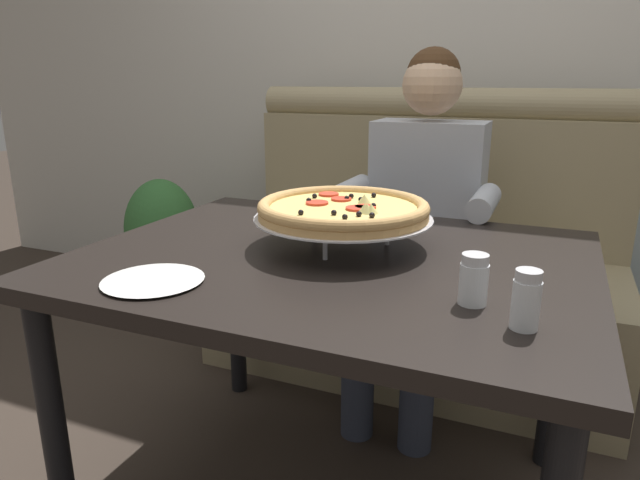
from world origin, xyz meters
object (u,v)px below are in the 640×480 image
at_px(diner_main, 420,211).
at_px(shaker_parmesan, 526,304).
at_px(plate_near_left, 153,278).
at_px(booth_bench, 417,269).
at_px(potted_plant, 163,241).
at_px(shaker_oregano, 473,283).
at_px(pizza, 343,210).
at_px(dining_table, 332,285).

relative_size(diner_main, shaker_parmesan, 11.74).
height_order(diner_main, plate_near_left, diner_main).
bearing_deg(booth_bench, potted_plant, -177.53).
distance_m(diner_main, shaker_parmesan, 1.05).
relative_size(diner_main, shaker_oregano, 12.58).
bearing_deg(shaker_parmesan, booth_bench, 110.94).
height_order(diner_main, pizza, diner_main).
bearing_deg(pizza, plate_near_left, -124.34).
bearing_deg(dining_table, pizza, 90.91).
distance_m(shaker_oregano, potted_plant, 2.01).
relative_size(booth_bench, potted_plant, 2.29).
bearing_deg(pizza, shaker_oregano, -35.41).
bearing_deg(shaker_oregano, dining_table, 152.57).
xyz_separation_m(diner_main, plate_near_left, (-0.34, -1.03, 0.04)).
relative_size(diner_main, pizza, 2.76).
xyz_separation_m(pizza, plate_near_left, (-0.28, -0.41, -0.09)).
bearing_deg(booth_bench, shaker_oregano, -72.16).
bearing_deg(dining_table, plate_near_left, -129.74).
bearing_deg(booth_bench, shaker_parmesan, -69.06).
xyz_separation_m(plate_near_left, potted_plant, (-0.98, 1.24, -0.37)).
bearing_deg(diner_main, plate_near_left, -108.44).
bearing_deg(shaker_oregano, potted_plant, 146.16).
xyz_separation_m(pizza, potted_plant, (-1.26, 0.83, -0.45)).
distance_m(diner_main, potted_plant, 1.38).
bearing_deg(shaker_parmesan, dining_table, 150.00).
height_order(booth_bench, shaker_oregano, booth_bench).
bearing_deg(dining_table, diner_main, 84.88).
relative_size(pizza, shaker_parmesan, 4.26).
relative_size(pizza, potted_plant, 0.66).
relative_size(shaker_parmesan, potted_plant, 0.16).
bearing_deg(plate_near_left, dining_table, 50.26).
distance_m(shaker_parmesan, potted_plant, 2.14).
relative_size(diner_main, potted_plant, 1.82).
distance_m(dining_table, potted_plant, 1.58).
bearing_deg(diner_main, shaker_parmesan, -67.03).
bearing_deg(pizza, potted_plant, 146.63).
bearing_deg(plate_near_left, potted_plant, 128.32).
bearing_deg(shaker_parmesan, plate_near_left, -174.89).
distance_m(dining_table, shaker_parmesan, 0.56).
bearing_deg(shaker_parmesan, pizza, 143.93).
distance_m(dining_table, pizza, 0.19).
height_order(dining_table, potted_plant, dining_table).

